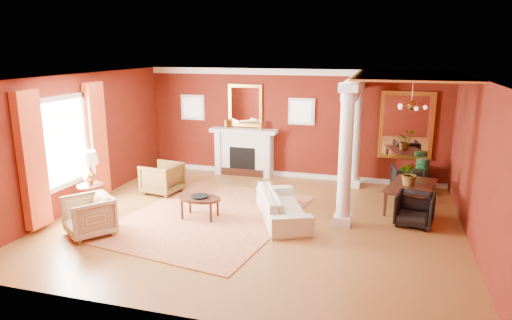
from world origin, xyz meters
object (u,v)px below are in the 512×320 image
(sofa, at_px, (283,201))
(armchair_leopard, at_px, (162,177))
(dining_table, at_px, (412,190))
(coffee_table, at_px, (200,199))
(side_table, at_px, (89,173))
(armchair_stripe, at_px, (89,214))

(sofa, xyz_separation_m, armchair_leopard, (-3.18, 0.90, 0.01))
(sofa, distance_m, armchair_leopard, 3.31)
(dining_table, bearing_deg, coffee_table, 126.61)
(coffee_table, bearing_deg, sofa, 13.37)
(coffee_table, distance_m, side_table, 2.39)
(sofa, relative_size, dining_table, 1.32)
(armchair_leopard, bearing_deg, dining_table, 103.91)
(armchair_leopard, relative_size, side_table, 0.61)
(sofa, bearing_deg, coffee_table, 79.82)
(sofa, height_order, coffee_table, sofa)
(armchair_leopard, relative_size, armchair_stripe, 1.00)
(armchair_leopard, height_order, dining_table, dining_table)
(sofa, relative_size, coffee_table, 2.30)
(armchair_leopard, height_order, armchair_stripe, armchair_leopard)
(sofa, xyz_separation_m, coffee_table, (-1.66, -0.39, 0.01))
(armchair_leopard, bearing_deg, armchair_stripe, 6.33)
(armchair_stripe, distance_m, dining_table, 6.66)
(side_table, bearing_deg, coffee_table, 9.38)
(dining_table, bearing_deg, sofa, 132.08)
(coffee_table, distance_m, dining_table, 4.57)
(armchair_stripe, height_order, side_table, side_table)
(armchair_leopard, xyz_separation_m, armchair_stripe, (-0.13, -2.67, -0.00))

